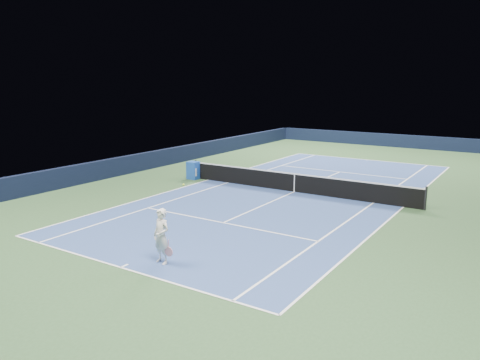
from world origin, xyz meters
The scene contains 18 objects.
ground centered at (0.00, 0.00, 0.00)m, with size 40.00×40.00×0.00m, color #2B4A28.
wall_far centered at (0.00, 19.82, 0.55)m, with size 22.00×0.35×1.10m, color black.
wall_left centered at (-10.82, 0.00, 0.55)m, with size 0.35×40.00×1.10m, color black.
court_surface centered at (0.00, 0.00, 0.00)m, with size 10.97×23.77×0.01m, color navy.
baseline_far centered at (0.00, 11.88, 0.01)m, with size 10.97×0.08×0.00m, color white.
baseline_near centered at (0.00, -11.88, 0.01)m, with size 10.97×0.08×0.00m, color white.
sideline_doubles_right centered at (5.49, 0.00, 0.01)m, with size 0.08×23.77×0.00m, color white.
sideline_doubles_left centered at (-5.49, 0.00, 0.01)m, with size 0.08×23.77×0.00m, color white.
sideline_singles_right centered at (4.12, 0.00, 0.01)m, with size 0.08×23.77×0.00m, color white.
sideline_singles_left centered at (-4.12, 0.00, 0.01)m, with size 0.08×23.77×0.00m, color white.
service_line_far centered at (0.00, 6.40, 0.01)m, with size 8.23×0.08×0.00m, color white.
service_line_near centered at (0.00, -6.40, 0.01)m, with size 8.23×0.08×0.00m, color white.
center_service_line centered at (0.00, 0.00, 0.01)m, with size 0.08×12.80×0.00m, color white.
center_mark_far centered at (0.00, 11.73, 0.01)m, with size 0.08×0.30×0.00m, color white.
center_mark_near centered at (0.00, -11.73, 0.01)m, with size 0.08×0.30×0.00m, color white.
tennis_net centered at (0.00, 0.00, 0.50)m, with size 12.90×0.10×1.07m.
sponsor_cube centered at (-6.40, -0.24, 0.51)m, with size 0.65×0.57×1.02m.
tennis_player centered at (0.82, -10.91, 0.88)m, with size 0.82×1.29×2.37m.
Camera 1 is at (10.34, -21.17, 5.58)m, focal length 35.00 mm.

